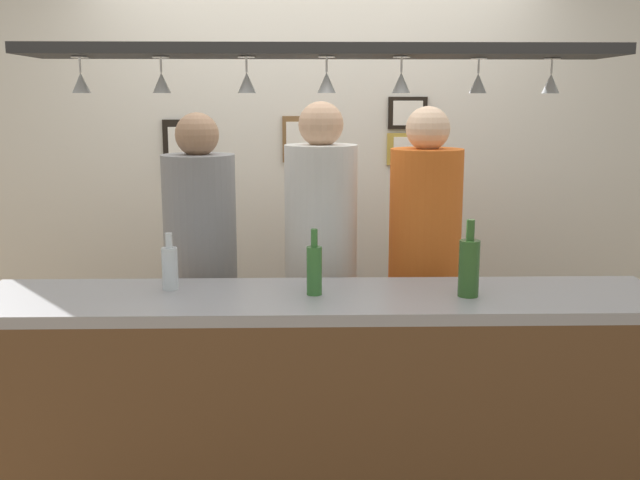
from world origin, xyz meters
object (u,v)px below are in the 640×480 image
Objects in this scene: person_right_orange_shirt at (424,253)px; bottle_beer_green_import at (314,269)px; person_left_grey_shirt at (201,258)px; picture_frame_upper_small at (408,113)px; picture_frame_crest at (298,139)px; picture_frame_lower_pair at (413,149)px; person_middle_white_patterned_shirt at (321,251)px; picture_frame_caricature at (186,150)px; bottle_soda_clear at (170,267)px; bottle_champagne_green at (469,266)px.

person_right_orange_shirt is 6.71× the size of bottle_beer_green_import.
person_left_grey_shirt is 7.80× the size of picture_frame_upper_small.
person_left_grey_shirt reaches higher than picture_frame_crest.
bottle_beer_green_import is 1.56m from picture_frame_lower_pair.
picture_frame_crest is at bearing 180.00° from picture_frame_lower_pair.
picture_frame_caricature is at bearing 133.58° from person_middle_white_patterned_shirt.
bottle_soda_clear is at bearing -111.12° from picture_frame_crest.
bottle_beer_green_import is 0.76× the size of picture_frame_caricature.
picture_frame_crest is at bearing 127.60° from person_right_orange_shirt.
bottle_champagne_green is at bearing -30.48° from person_left_grey_shirt.
picture_frame_caricature reaches higher than bottle_beer_green_import.
person_middle_white_patterned_shirt reaches higher than person_right_orange_shirt.
picture_frame_caricature is (-1.30, 1.44, 0.35)m from bottle_champagne_green.
picture_frame_crest is (-0.66, 1.44, 0.41)m from bottle_champagne_green.
person_middle_white_patterned_shirt is at bearing 129.99° from bottle_champagne_green.
person_middle_white_patterned_shirt is (0.57, 0.00, 0.03)m from person_left_grey_shirt.
person_right_orange_shirt is 1.23m from bottle_soda_clear.
person_middle_white_patterned_shirt reaches higher than bottle_beer_green_import.
picture_frame_lower_pair is at bearing 0.00° from picture_frame_caricature.
picture_frame_caricature is at bearing 147.71° from person_right_orange_shirt.
person_middle_white_patterned_shirt reaches higher than bottle_champagne_green.
bottle_champagne_green is (0.06, -0.66, 0.09)m from person_right_orange_shirt.
picture_frame_upper_small is (0.51, 0.78, 0.63)m from person_middle_white_patterned_shirt.
bottle_beer_green_import is 1.61m from picture_frame_upper_small.
picture_frame_caricature is (-0.63, 0.00, -0.06)m from picture_frame_crest.
picture_frame_upper_small reaches higher than picture_frame_crest.
person_right_orange_shirt reaches higher than picture_frame_caricature.
bottle_champagne_green is at bearing -6.31° from bottle_soda_clear.
picture_frame_upper_small is (1.08, 0.78, 0.66)m from person_left_grey_shirt.
person_left_grey_shirt is 6.60× the size of picture_frame_crest.
picture_frame_crest reaches higher than bottle_champagne_green.
bottle_champagne_green is 1.36× the size of picture_frame_upper_small.
picture_frame_lower_pair is at bearing 86.09° from person_right_orange_shirt.
person_left_grey_shirt is 0.92m from picture_frame_caricature.
picture_frame_lower_pair is 0.21m from picture_frame_upper_small.
picture_frame_lower_pair is 1.29m from picture_frame_caricature.
person_left_grey_shirt is 1.04m from picture_frame_crest.
picture_frame_upper_small reaches higher than bottle_beer_green_import.
picture_frame_upper_small is at bearing 49.39° from bottle_soda_clear.
person_right_orange_shirt is at bearing 25.58° from bottle_soda_clear.
picture_frame_crest is at bearing 92.78° from bottle_beer_green_import.
person_middle_white_patterned_shirt reaches higher than picture_frame_crest.
picture_frame_caricature is at bearing 116.59° from bottle_beer_green_import.
picture_frame_caricature is (-0.70, 1.40, 0.36)m from bottle_beer_green_import.
bottle_soda_clear is 1.79m from picture_frame_lower_pair.
person_middle_white_patterned_shirt is at bearing 40.75° from bottle_soda_clear.
bottle_beer_green_import is at bearing 176.35° from bottle_champagne_green.
picture_frame_crest is (-0.11, 0.78, 0.48)m from person_middle_white_patterned_shirt.
bottle_beer_green_import is at bearing -49.74° from person_left_grey_shirt.
picture_frame_upper_small is (-0.04, 0.00, 0.20)m from picture_frame_lower_pair.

